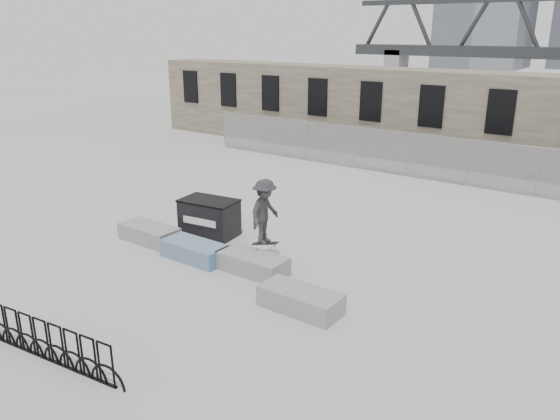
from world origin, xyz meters
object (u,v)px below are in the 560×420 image
object	(u,v)px
planter_center_left	(195,250)
bike_rack	(34,337)
planter_offset	(300,299)
dumpster	(209,217)
planter_far_left	(149,233)
planter_center_right	(252,263)
skateboarder	(265,212)

from	to	relation	value
planter_center_left	bike_rack	distance (m)	5.59
planter_offset	dumpster	size ratio (longest dim) A/B	1.02
planter_far_left	planter_center_right	bearing A→B (deg)	1.33
planter_center_left	dumpster	bearing A→B (deg)	120.12
planter_center_left	bike_rack	bearing A→B (deg)	-80.97
planter_offset	bike_rack	distance (m)	5.84
planter_far_left	dumpster	distance (m)	1.96
planter_far_left	dumpster	world-z (taller)	dumpster
planter_offset	skateboarder	xyz separation A→B (m)	(-2.37, 1.71, 1.28)
skateboarder	planter_center_left	bearing A→B (deg)	113.06
planter_center_right	bike_rack	size ratio (longest dim) A/B	0.41
planter_center_left	bike_rack	world-z (taller)	bike_rack
planter_offset	bike_rack	bearing A→B (deg)	-124.78
planter_center_left	skateboarder	size ratio (longest dim) A/B	1.01
planter_center_right	planter_far_left	bearing A→B (deg)	-178.67
bike_rack	planter_center_right	bearing A→B (deg)	79.69
planter_far_left	skateboarder	world-z (taller)	skateboarder
dumpster	planter_center_left	bearing A→B (deg)	-67.57
dumpster	skateboarder	world-z (taller)	skateboarder
planter_far_left	planter_center_right	world-z (taller)	same
skateboarder	planter_far_left	bearing A→B (deg)	96.02
planter_center_left	bike_rack	xyz separation A→B (m)	(0.88, -5.51, 0.16)
planter_center_left	bike_rack	size ratio (longest dim) A/B	0.41
planter_center_left	skateboarder	world-z (taller)	skateboarder
planter_center_right	bike_rack	bearing A→B (deg)	-100.31
planter_center_right	planter_offset	size ratio (longest dim) A/B	1.00
planter_far_left	planter_center_left	xyz separation A→B (m)	(2.18, -0.19, 0.00)
planter_center_right	bike_rack	world-z (taller)	bike_rack
planter_far_left	bike_rack	distance (m)	6.48
bike_rack	skateboarder	distance (m)	6.67
planter_offset	skateboarder	bearing A→B (deg)	144.21
planter_far_left	planter_offset	distance (m)	6.45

